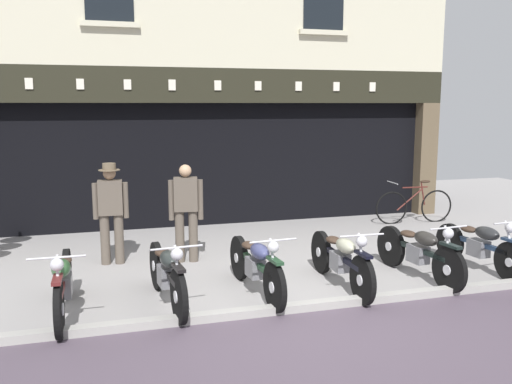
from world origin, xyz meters
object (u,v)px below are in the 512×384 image
object	(u,v)px
motorcycle_far_left	(63,282)
motorcycle_center	(341,258)
motorcycle_left	(167,273)
advert_board_far	(355,146)
motorcycle_center_right	(419,251)
motorcycle_right	(480,245)
salesman_left	(111,209)
shopkeeper_center	(186,209)
motorcycle_center_left	(256,264)
leaning_bicycle	(414,205)
advert_board_near	(312,145)

from	to	relation	value
motorcycle_far_left	motorcycle_center	bearing A→B (deg)	-178.63
motorcycle_left	advert_board_far	xyz separation A→B (m)	(4.93, 4.65, 1.18)
motorcycle_center_right	advert_board_far	bearing A→B (deg)	-109.68
motorcycle_center	motorcycle_right	bearing A→B (deg)	-175.76
motorcycle_left	motorcycle_center_right	bearing A→B (deg)	175.83
salesman_left	shopkeeper_center	distance (m)	1.20
motorcycle_center_right	motorcycle_right	size ratio (longest dim) A/B	1.05
motorcycle_right	motorcycle_center_left	bearing A→B (deg)	-3.28
motorcycle_center_left	leaning_bicycle	xyz separation A→B (m)	(4.62, 3.44, -0.04)
motorcycle_left	advert_board_near	xyz separation A→B (m)	(3.86, 4.65, 1.23)
motorcycle_center	leaning_bicycle	world-z (taller)	leaning_bicycle
advert_board_near	motorcycle_center_right	bearing A→B (deg)	-91.71
shopkeeper_center	advert_board_far	size ratio (longest dim) A/B	1.52
motorcycle_left	leaning_bicycle	xyz separation A→B (m)	(5.83, 3.51, -0.05)
motorcycle_center	salesman_left	size ratio (longest dim) A/B	1.25
motorcycle_center_left	motorcycle_center_right	world-z (taller)	motorcycle_center_right
salesman_left	leaning_bicycle	xyz separation A→B (m)	(6.45, 1.38, -0.53)
advert_board_near	advert_board_far	distance (m)	1.06
advert_board_far	leaning_bicycle	xyz separation A→B (m)	(0.90, -1.15, -1.23)
motorcycle_right	salesman_left	bearing A→B (deg)	-24.40
shopkeeper_center	motorcycle_left	bearing A→B (deg)	82.87
motorcycle_center_right	motorcycle_far_left	bearing A→B (deg)	-4.36
motorcycle_center	motorcycle_center_right	distance (m)	1.28
shopkeeper_center	salesman_left	bearing A→B (deg)	-0.80
motorcycle_left	shopkeeper_center	bearing A→B (deg)	-111.22
motorcycle_left	motorcycle_center_left	bearing A→B (deg)	178.17
motorcycle_far_left	motorcycle_center	size ratio (longest dim) A/B	0.99
motorcycle_left	motorcycle_center_left	world-z (taller)	motorcycle_left
motorcycle_far_left	motorcycle_right	xyz separation A→B (m)	(6.14, 0.17, -0.02)
motorcycle_center_left	advert_board_near	size ratio (longest dim) A/B	2.01
motorcycle_center_left	salesman_left	distance (m)	2.80
motorcycle_center_right	advert_board_far	size ratio (longest dim) A/B	1.89
advert_board_far	leaning_bicycle	world-z (taller)	advert_board_far
motorcycle_left	motorcycle_right	size ratio (longest dim) A/B	1.06
motorcycle_far_left	motorcycle_center_left	distance (m)	2.48
motorcycle_left	leaning_bicycle	size ratio (longest dim) A/B	1.12
motorcycle_center_right	salesman_left	world-z (taller)	salesman_left
leaning_bicycle	motorcycle_center	bearing A→B (deg)	140.16
motorcycle_left	motorcycle_right	distance (m)	4.88
motorcycle_center_right	shopkeeper_center	size ratio (longest dim) A/B	1.25
salesman_left	motorcycle_center	bearing A→B (deg)	149.36
salesman_left	shopkeeper_center	world-z (taller)	salesman_left
motorcycle_far_left	salesman_left	size ratio (longest dim) A/B	1.24
motorcycle_center_right	leaning_bicycle	xyz separation A→B (m)	(2.10, 3.46, -0.04)
motorcycle_far_left	motorcycle_right	bearing A→B (deg)	-177.43
motorcycle_left	motorcycle_far_left	bearing A→B (deg)	-4.43
motorcycle_center_left	motorcycle_center	distance (m)	1.23
motorcycle_center_left	motorcycle_center_right	size ratio (longest dim) A/B	1.02
motorcycle_center	advert_board_far	world-z (taller)	advert_board_far
motorcycle_center	leaning_bicycle	distance (m)	4.87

